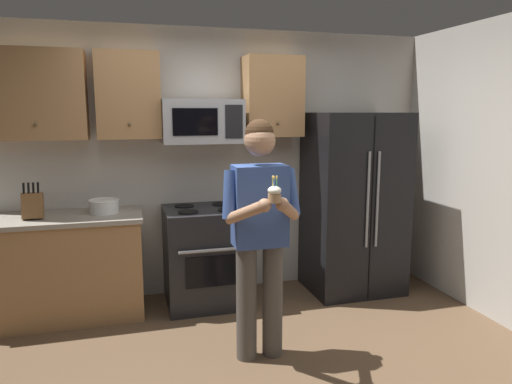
{
  "coord_description": "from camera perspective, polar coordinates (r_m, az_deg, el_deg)",
  "views": [
    {
      "loc": [
        -0.86,
        -2.94,
        1.81
      ],
      "look_at": [
        0.03,
        0.25,
        1.25
      ],
      "focal_mm": 33.38,
      "sensor_mm": 36.0,
      "label": 1
    }
  ],
  "objects": [
    {
      "name": "oven_range",
      "position": [
        4.56,
        -5.97,
        -7.62
      ],
      "size": [
        0.76,
        0.7,
        0.93
      ],
      "color": "black",
      "rests_on": "ground"
    },
    {
      "name": "wall_back",
      "position": [
        4.8,
        -5.17,
        3.48
      ],
      "size": [
        4.4,
        0.1,
        2.6
      ],
      "primitive_type": "cube",
      "color": "beige",
      "rests_on": "ground"
    },
    {
      "name": "ground_plane",
      "position": [
        3.56,
        0.69,
        -20.95
      ],
      "size": [
        6.0,
        6.0,
        0.0
      ],
      "primitive_type": "plane",
      "color": "brown"
    },
    {
      "name": "cupcake",
      "position": [
        3.04,
        2.23,
        -0.22
      ],
      "size": [
        0.09,
        0.09,
        0.17
      ],
      "color": "#A87F56"
    },
    {
      "name": "refrigerator",
      "position": [
        4.89,
        11.63,
        -1.3
      ],
      "size": [
        0.9,
        0.75,
        1.8
      ],
      "color": "black",
      "rests_on": "ground"
    },
    {
      "name": "wall_right",
      "position": [
        4.52,
        28.06,
        2.01
      ],
      "size": [
        0.1,
        4.4,
        2.6
      ],
      "primitive_type": "cube",
      "color": "beige",
      "rests_on": "ground"
    },
    {
      "name": "person",
      "position": [
        3.41,
        0.5,
        -4.24
      ],
      "size": [
        0.6,
        0.48,
        1.76
      ],
      "color": "#4C4742",
      "rests_on": "ground"
    },
    {
      "name": "bowl_large_white",
      "position": [
        4.43,
        -17.74,
        -1.58
      ],
      "size": [
        0.26,
        0.26,
        0.12
      ],
      "color": "white",
      "rests_on": "counter_left"
    },
    {
      "name": "microwave",
      "position": [
        4.48,
        -6.51,
        8.41
      ],
      "size": [
        0.74,
        0.41,
        0.4
      ],
      "color": "#9EA0A5"
    },
    {
      "name": "cabinet_row_upper",
      "position": [
        4.47,
        -14.11,
        11.13
      ],
      "size": [
        2.78,
        0.36,
        0.76
      ],
      "color": "#9E7247"
    },
    {
      "name": "counter_left",
      "position": [
        4.57,
        -22.49,
        -8.32
      ],
      "size": [
        1.44,
        0.66,
        0.92
      ],
      "color": "#9E7247",
      "rests_on": "ground"
    },
    {
      "name": "knife_block",
      "position": [
        4.41,
        -25.19,
        -1.45
      ],
      "size": [
        0.16,
        0.15,
        0.32
      ],
      "color": "brown",
      "rests_on": "counter_left"
    }
  ]
}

